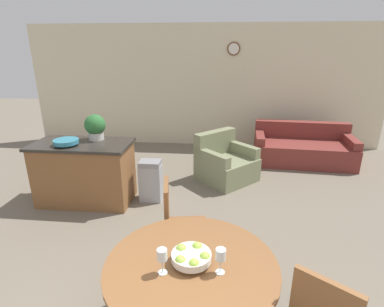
{
  "coord_description": "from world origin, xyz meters",
  "views": [
    {
      "loc": [
        0.41,
        -1.0,
        2.18
      ],
      "look_at": [
        0.07,
        2.52,
        0.94
      ],
      "focal_mm": 28.0,
      "sensor_mm": 36.0,
      "label": 1
    }
  ],
  "objects_px": {
    "kitchen_island": "(85,172)",
    "teal_bowl": "(66,142)",
    "potted_plant": "(95,127)",
    "dining_chair_far_side": "(179,223)",
    "dining_table": "(191,282)",
    "wine_glass_left": "(162,256)",
    "fruit_bowl": "(191,257)",
    "armchair": "(225,164)",
    "trash_bin": "(151,181)",
    "couch": "(302,149)",
    "wine_glass_right": "(221,256)"
  },
  "relations": [
    {
      "from": "trash_bin",
      "to": "dining_chair_far_side",
      "type": "bearing_deg",
      "value": -66.49
    },
    {
      "from": "teal_bowl",
      "to": "trash_bin",
      "type": "bearing_deg",
      "value": 13.08
    },
    {
      "from": "dining_chair_far_side",
      "to": "wine_glass_right",
      "type": "xyz_separation_m",
      "value": [
        0.42,
        -0.9,
        0.34
      ]
    },
    {
      "from": "teal_bowl",
      "to": "wine_glass_left",
      "type": "bearing_deg",
      "value": -50.46
    },
    {
      "from": "dining_table",
      "to": "trash_bin",
      "type": "relative_size",
      "value": 2.0
    },
    {
      "from": "kitchen_island",
      "to": "couch",
      "type": "height_order",
      "value": "kitchen_island"
    },
    {
      "from": "armchair",
      "to": "wine_glass_right",
      "type": "bearing_deg",
      "value": -136.05
    },
    {
      "from": "dining_table",
      "to": "potted_plant",
      "type": "xyz_separation_m",
      "value": [
        -1.64,
        2.32,
        0.54
      ]
    },
    {
      "from": "dining_chair_far_side",
      "to": "fruit_bowl",
      "type": "relative_size",
      "value": 3.4
    },
    {
      "from": "dining_table",
      "to": "kitchen_island",
      "type": "distance_m",
      "value": 2.79
    },
    {
      "from": "fruit_bowl",
      "to": "kitchen_island",
      "type": "distance_m",
      "value": 2.81
    },
    {
      "from": "dining_chair_far_side",
      "to": "wine_glass_left",
      "type": "relative_size",
      "value": 5.09
    },
    {
      "from": "dining_table",
      "to": "armchair",
      "type": "distance_m",
      "value": 3.15
    },
    {
      "from": "wine_glass_left",
      "to": "teal_bowl",
      "type": "distance_m",
      "value": 2.76
    },
    {
      "from": "wine_glass_right",
      "to": "teal_bowl",
      "type": "height_order",
      "value": "teal_bowl"
    },
    {
      "from": "couch",
      "to": "armchair",
      "type": "relative_size",
      "value": 1.66
    },
    {
      "from": "couch",
      "to": "fruit_bowl",
      "type": "bearing_deg",
      "value": -109.86
    },
    {
      "from": "trash_bin",
      "to": "kitchen_island",
      "type": "bearing_deg",
      "value": -172.03
    },
    {
      "from": "dining_chair_far_side",
      "to": "wine_glass_right",
      "type": "bearing_deg",
      "value": 15.57
    },
    {
      "from": "potted_plant",
      "to": "dining_chair_far_side",
      "type": "bearing_deg",
      "value": -46.34
    },
    {
      "from": "dining_table",
      "to": "kitchen_island",
      "type": "xyz_separation_m",
      "value": [
        -1.79,
        2.14,
        -0.11
      ]
    },
    {
      "from": "kitchen_island",
      "to": "teal_bowl",
      "type": "relative_size",
      "value": 4.11
    },
    {
      "from": "dining_table",
      "to": "dining_chair_far_side",
      "type": "xyz_separation_m",
      "value": [
        -0.21,
        0.83,
        -0.04
      ]
    },
    {
      "from": "dining_chair_far_side",
      "to": "fruit_bowl",
      "type": "bearing_deg",
      "value": 5.18
    },
    {
      "from": "dining_chair_far_side",
      "to": "dining_table",
      "type": "bearing_deg",
      "value": 5.17
    },
    {
      "from": "potted_plant",
      "to": "trash_bin",
      "type": "xyz_separation_m",
      "value": [
        0.8,
        -0.05,
        -0.8
      ]
    },
    {
      "from": "potted_plant",
      "to": "armchair",
      "type": "distance_m",
      "value": 2.24
    },
    {
      "from": "armchair",
      "to": "couch",
      "type": "bearing_deg",
      "value": -11.05
    },
    {
      "from": "dining_table",
      "to": "potted_plant",
      "type": "height_order",
      "value": "potted_plant"
    },
    {
      "from": "kitchen_island",
      "to": "potted_plant",
      "type": "height_order",
      "value": "potted_plant"
    },
    {
      "from": "trash_bin",
      "to": "couch",
      "type": "bearing_deg",
      "value": 35.35
    },
    {
      "from": "armchair",
      "to": "teal_bowl",
      "type": "bearing_deg",
      "value": 161.9
    },
    {
      "from": "dining_table",
      "to": "dining_chair_far_side",
      "type": "height_order",
      "value": "dining_chair_far_side"
    },
    {
      "from": "fruit_bowl",
      "to": "armchair",
      "type": "xyz_separation_m",
      "value": [
        0.28,
        3.13,
        -0.51
      ]
    },
    {
      "from": "potted_plant",
      "to": "wine_glass_right",
      "type": "bearing_deg",
      "value": -52.46
    },
    {
      "from": "dining_chair_far_side",
      "to": "wine_glass_left",
      "type": "distance_m",
      "value": 1.01
    },
    {
      "from": "fruit_bowl",
      "to": "dining_chair_far_side",
      "type": "bearing_deg",
      "value": 104.4
    },
    {
      "from": "kitchen_island",
      "to": "fruit_bowl",
      "type": "bearing_deg",
      "value": -50.14
    },
    {
      "from": "wine_glass_right",
      "to": "kitchen_island",
      "type": "distance_m",
      "value": 3.01
    },
    {
      "from": "dining_chair_far_side",
      "to": "kitchen_island",
      "type": "xyz_separation_m",
      "value": [
        -1.57,
        1.31,
        -0.07
      ]
    },
    {
      "from": "wine_glass_right",
      "to": "armchair",
      "type": "bearing_deg",
      "value": 88.7
    },
    {
      "from": "teal_bowl",
      "to": "armchair",
      "type": "xyz_separation_m",
      "value": [
        2.22,
        1.11,
        -0.68
      ]
    },
    {
      "from": "dining_table",
      "to": "couch",
      "type": "distance_m",
      "value": 4.56
    },
    {
      "from": "fruit_bowl",
      "to": "kitchen_island",
      "type": "relative_size",
      "value": 0.2
    },
    {
      "from": "dining_chair_far_side",
      "to": "wine_glass_left",
      "type": "bearing_deg",
      "value": -7.47
    },
    {
      "from": "dining_chair_far_side",
      "to": "teal_bowl",
      "type": "distance_m",
      "value": 2.14
    },
    {
      "from": "wine_glass_left",
      "to": "trash_bin",
      "type": "relative_size",
      "value": 0.3
    },
    {
      "from": "teal_bowl",
      "to": "couch",
      "type": "bearing_deg",
      "value": 29.68
    },
    {
      "from": "kitchen_island",
      "to": "teal_bowl",
      "type": "bearing_deg",
      "value": -141.57
    },
    {
      "from": "wine_glass_right",
      "to": "kitchen_island",
      "type": "relative_size",
      "value": 0.14
    }
  ]
}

